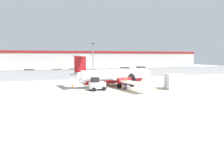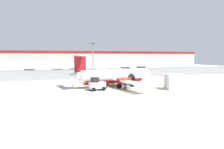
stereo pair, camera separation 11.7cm
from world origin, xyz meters
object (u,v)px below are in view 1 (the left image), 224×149
parked_car_4 (111,72)px  parked_car_6 (141,69)px  traffic_cone_near_left (90,84)px  parked_car_3 (93,72)px  parked_car_2 (74,72)px  baggage_tug (97,84)px  parked_car_0 (29,72)px  parked_car_1 (58,72)px  cargo_container (174,82)px  commuter_airplane (115,76)px  traffic_cone_near_right (73,85)px  parked_car_5 (125,70)px  apron_light_pole (93,59)px  ground_crew_worker (126,83)px

parked_car_4 → parked_car_6: size_ratio=1.01×
traffic_cone_near_left → parked_car_3: parked_car_3 is taller
traffic_cone_near_left → parked_car_2: size_ratio=0.15×
baggage_tug → parked_car_0: 26.67m
traffic_cone_near_left → parked_car_1: size_ratio=0.15×
cargo_container → baggage_tug: bearing=177.0°
parked_car_3 → parked_car_6: size_ratio=1.01×
commuter_airplane → parked_car_2: commuter_airplane is taller
traffic_cone_near_right → parked_car_1: (-1.47, 18.05, 0.58)m
parked_car_2 → parked_car_5: same height
parked_car_4 → parked_car_0: bearing=175.5°
apron_light_pole → traffic_cone_near_left: bearing=-106.8°
parked_car_1 → parked_car_3: size_ratio=0.99×
traffic_cone_near_right → parked_car_1: size_ratio=0.15×
commuter_airplane → ground_crew_worker: bearing=-93.6°
traffic_cone_near_left → parked_car_6: bearing=48.7°
commuter_airplane → apron_light_pole: (-1.88, 7.85, 2.70)m
cargo_container → apron_light_pole: bearing=134.1°
cargo_container → traffic_cone_near_left: bearing=159.6°
parked_car_5 → parked_car_6: size_ratio=0.99×
parked_car_6 → parked_car_0: bearing=0.7°
parked_car_3 → parked_car_4: (4.70, 0.51, 0.00)m
traffic_cone_near_right → parked_car_0: (-8.04, 19.81, 0.58)m
traffic_cone_near_right → parked_car_5: 26.43m
parked_car_2 → parked_car_6: same height
traffic_cone_near_left → commuter_airplane: bearing=-15.7°
baggage_tug → parked_car_1: baggage_tug is taller
cargo_container → apron_light_pole: 16.30m
apron_light_pole → parked_car_1: bearing=117.2°
traffic_cone_near_left → parked_car_6: size_ratio=0.15×
parked_car_6 → traffic_cone_near_right: bearing=40.9°
traffic_cone_near_right → apron_light_pole: 8.70m
baggage_tug → ground_crew_worker: (4.08, -0.48, 0.10)m
parked_car_0 → traffic_cone_near_left: bearing=118.8°
ground_crew_worker → traffic_cone_near_right: (-6.91, 5.03, -0.64)m
parked_car_4 → parked_car_6: (11.01, 6.02, 0.00)m
baggage_tug → ground_crew_worker: bearing=-13.5°
traffic_cone_near_right → parked_car_3: (6.79, 15.58, 0.58)m
parked_car_2 → parked_car_3: same height
ground_crew_worker → parked_car_4: size_ratio=0.39×
parked_car_2 → apron_light_pole: 13.20m
parked_car_3 → baggage_tug: bearing=-95.9°
commuter_airplane → traffic_cone_near_left: bearing=154.0°
cargo_container → parked_car_3: cargo_container is taller
commuter_airplane → parked_car_0: commuter_airplane is taller
parked_car_3 → parked_car_6: 17.01m
traffic_cone_near_left → traffic_cone_near_right: same height
ground_crew_worker → parked_car_2: size_ratio=0.40×
ground_crew_worker → parked_car_4: bearing=179.1°
traffic_cone_near_left → parked_car_5: 25.33m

